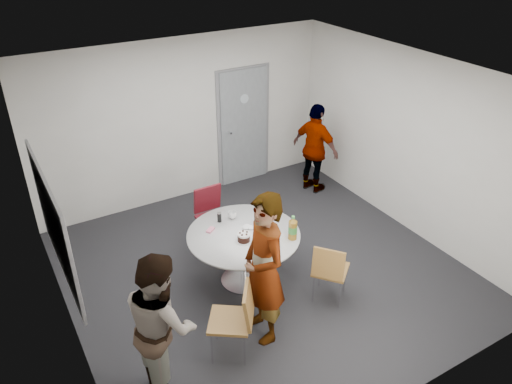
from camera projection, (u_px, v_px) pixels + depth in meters
floor at (263, 270)px, 6.90m from camera, size 5.00×5.00×0.00m
ceiling at (264, 78)px, 5.57m from camera, size 5.00×5.00×0.00m
wall_back at (184, 121)px, 8.11m from camera, size 5.00×0.00×5.00m
wall_left at (56, 244)px, 5.13m from camera, size 0.00×5.00×5.00m
wall_right at (408, 143)px, 7.34m from camera, size 0.00×5.00×5.00m
wall_front at (412, 302)px, 4.36m from camera, size 5.00×0.00×5.00m
door at (243, 127)px, 8.74m from camera, size 1.02×0.17×2.12m
whiteboard at (54, 225)px, 5.25m from camera, size 0.04×1.90×1.25m
table at (246, 240)px, 6.39m from camera, size 1.45×1.45×1.08m
chair_near_left at (238, 315)px, 5.34m from camera, size 0.64×0.62×0.92m
chair_near_right at (329, 268)px, 6.10m from camera, size 0.59×0.59×0.86m
chair_far at (211, 211)px, 7.19m from camera, size 0.44×0.48×0.92m
person_main at (264, 270)px, 5.43m from camera, size 0.50×0.71×1.85m
person_left at (162, 324)px, 4.86m from camera, size 0.63×0.80×1.65m
person_right at (315, 149)px, 8.49m from camera, size 0.62×1.00×1.58m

